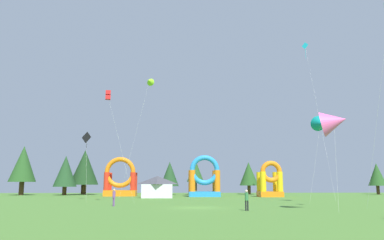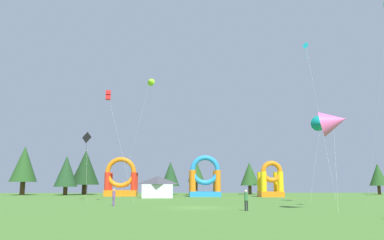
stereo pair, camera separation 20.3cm
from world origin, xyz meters
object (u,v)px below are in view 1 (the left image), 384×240
(inflatable_blue_arch, at_px, (270,183))
(festival_tent, at_px, (157,187))
(kite_pink_delta, at_px, (334,122))
(inflatable_red_slide, at_px, (204,181))
(person_left_edge, at_px, (114,196))
(kite_lime_delta, at_px, (149,81))
(kite_cyan_diamond, at_px, (306,48))
(kite_teal_delta, at_px, (320,124))
(person_near_camera, at_px, (247,198))
(kite_red_box, at_px, (108,95))
(kite_black_diamond, at_px, (87,139))
(inflatable_yellow_castle, at_px, (120,182))

(inflatable_blue_arch, height_order, festival_tent, inflatable_blue_arch)
(festival_tent, bearing_deg, kite_pink_delta, -61.61)
(inflatable_red_slide, bearing_deg, kite_pink_delta, -76.48)
(inflatable_blue_arch, bearing_deg, person_left_edge, -131.54)
(kite_lime_delta, xyz_separation_m, inflatable_blue_arch, (21.91, 6.23, -17.18))
(kite_cyan_diamond, xyz_separation_m, kite_lime_delta, (-27.45, 0.28, -6.28))
(kite_teal_delta, height_order, person_near_camera, kite_teal_delta)
(kite_red_box, distance_m, kite_pink_delta, 28.19)
(kite_red_box, bearing_deg, kite_black_diamond, 119.92)
(person_left_edge, bearing_deg, kite_red_box, -19.27)
(kite_black_diamond, relative_size, inflatable_red_slide, 1.26)
(kite_cyan_diamond, xyz_separation_m, festival_tent, (-25.92, 2.84, -24.13))
(kite_cyan_diamond, height_order, kite_black_diamond, kite_cyan_diamond)
(person_near_camera, bearing_deg, person_left_edge, -24.47)
(kite_pink_delta, bearing_deg, kite_cyan_diamond, 73.71)
(inflatable_yellow_castle, bearing_deg, kite_pink_delta, -58.59)
(kite_red_box, relative_size, kite_black_diamond, 1.51)
(kite_black_diamond, bearing_deg, kite_red_box, -60.08)
(inflatable_yellow_castle, bearing_deg, kite_black_diamond, -97.26)
(kite_black_diamond, relative_size, inflatable_blue_arch, 1.47)
(inflatable_red_slide, distance_m, inflatable_blue_arch, 12.04)
(kite_red_box, height_order, person_left_edge, kite_red_box)
(kite_cyan_diamond, height_order, person_near_camera, kite_cyan_diamond)
(inflatable_yellow_castle, bearing_deg, kite_cyan_diamond, -18.83)
(kite_teal_delta, height_order, inflatable_blue_arch, kite_teal_delta)
(kite_black_diamond, bearing_deg, inflatable_blue_arch, 24.52)
(kite_cyan_diamond, distance_m, inflatable_yellow_castle, 42.27)
(kite_teal_delta, relative_size, inflatable_yellow_castle, 1.49)
(kite_pink_delta, relative_size, kite_black_diamond, 0.98)
(kite_cyan_diamond, height_order, kite_teal_delta, kite_cyan_diamond)
(kite_cyan_diamond, bearing_deg, festival_tent, 173.75)
(kite_red_box, xyz_separation_m, kite_black_diamond, (-4.04, 7.02, -4.86))
(kite_lime_delta, relative_size, kite_pink_delta, 2.18)
(person_left_edge, relative_size, inflatable_yellow_castle, 0.25)
(kite_red_box, distance_m, inflatable_yellow_castle, 28.02)
(kite_pink_delta, distance_m, inflatable_blue_arch, 36.34)
(inflatable_yellow_castle, distance_m, festival_tent, 11.39)
(kite_lime_delta, height_order, festival_tent, kite_lime_delta)
(kite_red_box, xyz_separation_m, kite_teal_delta, (27.28, -1.53, -3.78))
(kite_lime_delta, relative_size, kite_black_diamond, 2.14)
(kite_pink_delta, xyz_separation_m, kite_black_diamond, (-27.22, 22.01, 0.90))
(person_left_edge, bearing_deg, person_near_camera, -157.44)
(kite_lime_delta, distance_m, kite_black_diamond, 15.60)
(kite_teal_delta, distance_m, inflatable_blue_arch, 23.58)
(kite_teal_delta, height_order, festival_tent, kite_teal_delta)
(kite_black_diamond, bearing_deg, kite_cyan_diamond, 11.50)
(kite_cyan_diamond, relative_size, inflatable_red_slide, 3.56)
(person_near_camera, bearing_deg, festival_tent, -68.23)
(inflatable_red_slide, bearing_deg, kite_cyan_diamond, -24.27)
(person_near_camera, distance_m, festival_tent, 32.17)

